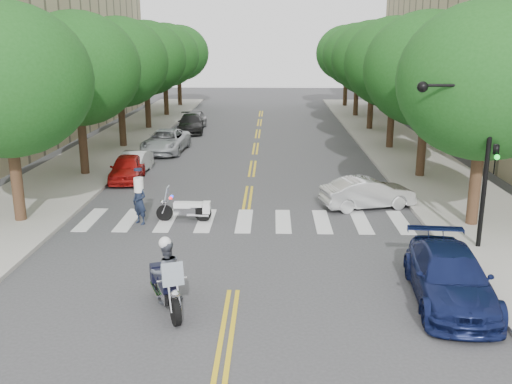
{
  "coord_description": "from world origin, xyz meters",
  "views": [
    {
      "loc": [
        1.08,
        -15.14,
        7.06
      ],
      "look_at": [
        0.48,
        6.15,
        1.3
      ],
      "focal_mm": 40.0,
      "sensor_mm": 36.0,
      "label": 1
    }
  ],
  "objects_px": {
    "convertible": "(368,193)",
    "officer_standing": "(140,202)",
    "sedan_blue": "(450,277)",
    "motorcycle_police": "(166,277)",
    "motorcycle_parked": "(189,209)"
  },
  "relations": [
    {
      "from": "officer_standing",
      "to": "motorcycle_parked",
      "type": "bearing_deg",
      "value": 46.68
    },
    {
      "from": "motorcycle_police",
      "to": "convertible",
      "type": "xyz_separation_m",
      "value": [
        6.92,
        9.65,
        -0.25
      ]
    },
    {
      "from": "motorcycle_police",
      "to": "convertible",
      "type": "relative_size",
      "value": 0.6
    },
    {
      "from": "officer_standing",
      "to": "motorcycle_police",
      "type": "bearing_deg",
      "value": -36.56
    },
    {
      "from": "motorcycle_parked",
      "to": "convertible",
      "type": "bearing_deg",
      "value": -73.99
    },
    {
      "from": "convertible",
      "to": "officer_standing",
      "type": "bearing_deg",
      "value": 89.17
    },
    {
      "from": "motorcycle_police",
      "to": "convertible",
      "type": "bearing_deg",
      "value": -148.26
    },
    {
      "from": "motorcycle_police",
      "to": "sedan_blue",
      "type": "bearing_deg",
      "value": 162.2
    },
    {
      "from": "officer_standing",
      "to": "sedan_blue",
      "type": "relative_size",
      "value": 0.36
    },
    {
      "from": "motorcycle_police",
      "to": "officer_standing",
      "type": "relative_size",
      "value": 1.35
    },
    {
      "from": "motorcycle_parked",
      "to": "officer_standing",
      "type": "distance_m",
      "value": 1.94
    },
    {
      "from": "motorcycle_parked",
      "to": "sedan_blue",
      "type": "distance_m",
      "value": 10.74
    },
    {
      "from": "officer_standing",
      "to": "sedan_blue",
      "type": "height_order",
      "value": "officer_standing"
    },
    {
      "from": "motorcycle_police",
      "to": "sedan_blue",
      "type": "distance_m",
      "value": 7.75
    },
    {
      "from": "motorcycle_police",
      "to": "officer_standing",
      "type": "distance_m",
      "value": 7.58
    }
  ]
}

